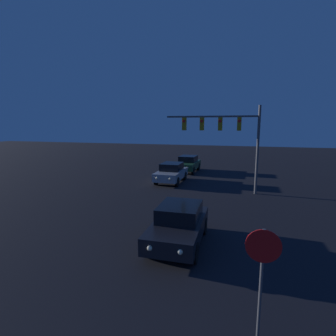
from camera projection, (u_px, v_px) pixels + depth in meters
car_near at (179, 224)px, 10.50m from camera, size 1.98×4.21×1.59m
car_mid at (171, 172)px, 21.67m from camera, size 1.99×4.22×1.59m
car_far at (188, 164)px, 26.55m from camera, size 2.08×4.25×1.59m
traffic_signal_mast at (227, 132)px, 18.04m from camera, size 6.44×0.30×6.02m
stop_sign at (262, 263)px, 5.64m from camera, size 0.75×0.07×2.60m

